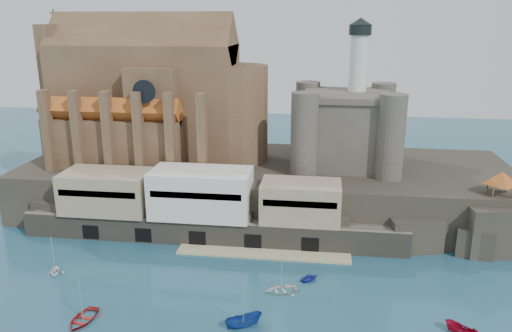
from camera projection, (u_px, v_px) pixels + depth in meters
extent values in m
plane|color=navy|center=(234.00, 312.00, 69.35)|extent=(300.00, 300.00, 0.00)
cube|color=black|center=(266.00, 186.00, 105.93)|extent=(100.00, 34.00, 10.00)
cube|color=black|center=(60.00, 215.00, 95.63)|extent=(9.00, 5.00, 6.00)
cube|color=black|center=(140.00, 219.00, 93.61)|extent=(9.00, 5.00, 6.00)
cube|color=black|center=(229.00, 224.00, 91.46)|extent=(9.00, 5.00, 6.00)
cube|color=black|center=(322.00, 229.00, 89.31)|extent=(9.00, 5.00, 6.00)
cube|color=black|center=(414.00, 233.00, 87.28)|extent=(9.00, 5.00, 6.00)
cube|color=#5D594B|center=(212.00, 229.00, 91.10)|extent=(70.00, 6.00, 4.50)
cube|color=tan|center=(263.00, 253.00, 86.16)|extent=(30.00, 4.00, 0.40)
cube|color=black|center=(91.00, 232.00, 91.32)|extent=(3.00, 0.40, 2.60)
cube|color=black|center=(144.00, 235.00, 90.05)|extent=(3.00, 0.40, 2.60)
cube|color=black|center=(197.00, 238.00, 88.78)|extent=(3.00, 0.40, 2.60)
cube|color=black|center=(253.00, 241.00, 87.52)|extent=(3.00, 0.40, 2.60)
cube|color=black|center=(310.00, 244.00, 86.25)|extent=(3.00, 0.40, 2.60)
cube|color=gray|center=(107.00, 191.00, 92.87)|extent=(16.00, 9.00, 7.50)
cube|color=silver|center=(201.00, 193.00, 90.45)|extent=(18.00, 9.00, 8.50)
cube|color=gray|center=(301.00, 201.00, 88.39)|extent=(14.00, 8.00, 7.00)
cube|color=brown|center=(147.00, 102.00, 106.28)|extent=(38.00, 14.00, 24.00)
cube|color=brown|center=(143.00, 44.00, 102.86)|extent=(38.00, 13.01, 13.01)
cylinder|color=brown|center=(235.00, 113.00, 104.44)|extent=(14.00, 14.00, 20.00)
cube|color=brown|center=(165.00, 112.00, 106.34)|extent=(10.00, 20.00, 20.00)
cube|color=brown|center=(113.00, 144.00, 99.75)|extent=(28.00, 5.00, 10.00)
cube|color=brown|center=(146.00, 125.00, 117.80)|extent=(28.00, 5.00, 10.00)
cube|color=#A8501C|center=(111.00, 111.00, 97.87)|extent=(28.00, 5.66, 5.66)
cube|color=#A8501C|center=(144.00, 97.00, 115.92)|extent=(28.00, 5.66, 5.66)
cube|color=brown|center=(62.00, 91.00, 108.11)|extent=(4.00, 10.00, 28.00)
cylinder|color=black|center=(144.00, 92.00, 93.18)|extent=(4.40, 0.30, 4.40)
cube|color=brown|center=(48.00, 131.00, 97.57)|extent=(1.60, 2.20, 16.00)
cube|color=brown|center=(78.00, 132.00, 96.78)|extent=(1.60, 2.20, 16.00)
cube|color=brown|center=(108.00, 133.00, 96.00)|extent=(1.60, 2.20, 16.00)
cube|color=brown|center=(139.00, 134.00, 95.21)|extent=(1.60, 2.20, 16.00)
cube|color=brown|center=(170.00, 135.00, 94.43)|extent=(1.60, 2.20, 16.00)
cube|color=brown|center=(202.00, 136.00, 93.64)|extent=(1.60, 2.20, 16.00)
cube|color=#464037|center=(345.00, 132.00, 101.44)|extent=(16.00, 16.00, 14.00)
cube|color=#464037|center=(347.00, 95.00, 99.33)|extent=(17.00, 17.00, 1.20)
cylinder|color=#464037|center=(304.00, 134.00, 94.56)|extent=(5.20, 5.20, 16.00)
cylinder|color=#464037|center=(391.00, 137.00, 92.54)|extent=(5.20, 5.20, 16.00)
cylinder|color=#464037|center=(307.00, 118.00, 109.77)|extent=(5.20, 5.20, 16.00)
cylinder|color=#464037|center=(381.00, 120.00, 107.74)|extent=(5.20, 5.20, 16.00)
cylinder|color=silver|center=(358.00, 66.00, 99.38)|extent=(3.60, 3.60, 12.00)
cylinder|color=black|center=(360.00, 30.00, 97.38)|extent=(4.40, 4.40, 2.00)
cone|color=black|center=(361.00, 21.00, 96.93)|extent=(4.60, 4.60, 1.40)
cube|color=black|center=(495.00, 225.00, 87.50)|extent=(12.00, 10.00, 8.70)
cube|color=black|center=(474.00, 240.00, 85.68)|extent=(6.00, 5.00, 5.00)
cube|color=brown|center=(498.00, 201.00, 86.22)|extent=(4.20, 4.20, 0.30)
cylinder|color=brown|center=(493.00, 196.00, 84.49)|extent=(0.36, 0.36, 3.20)
cylinder|color=brown|center=(487.00, 190.00, 87.53)|extent=(0.36, 0.36, 3.20)
cylinder|color=brown|center=(506.00, 190.00, 87.12)|extent=(0.36, 0.36, 3.20)
pyramid|color=#A8501C|center=(502.00, 178.00, 85.04)|extent=(6.40, 6.40, 2.20)
imported|color=#B21B1B|center=(83.00, 321.00, 67.29)|extent=(4.20, 1.66, 5.72)
imported|color=navy|center=(244.00, 326.00, 66.10)|extent=(2.66, 2.64, 5.14)
imported|color=white|center=(56.00, 274.00, 79.67)|extent=(3.34, 2.64, 3.37)
imported|color=silver|center=(281.00, 291.00, 74.57)|extent=(2.18, 3.69, 4.98)
imported|color=#212B9F|center=(308.00, 281.00, 77.51)|extent=(3.06, 3.27, 3.25)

